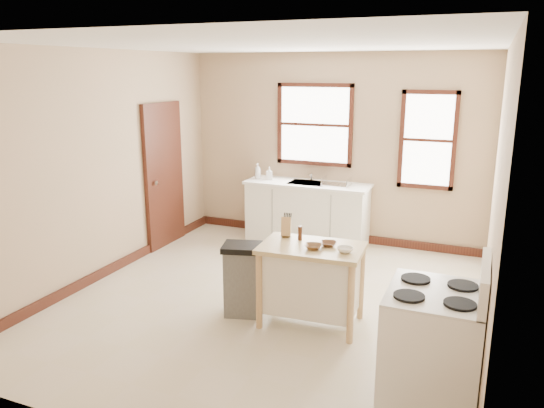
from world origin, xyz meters
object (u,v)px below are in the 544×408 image
Objects in this scene: soap_bottle_a at (258,171)px; bowl_c at (345,250)px; trash_bin at (243,279)px; gas_stove at (433,333)px; soap_bottle_b at (269,173)px; bowl_a at (313,247)px; bowl_b at (328,244)px; kitchen_island at (311,285)px; knife_block at (286,227)px; dish_rack at (336,182)px; pepper_grinder at (300,233)px.

soap_bottle_a reaches higher than bowl_c.
gas_stove reaches higher than trash_bin.
soap_bottle_b reaches higher than bowl_a.
bowl_b is 1.55m from gas_stove.
bowl_b reaches higher than kitchen_island.
soap_bottle_a reaches higher than knife_block.
bowl_c is (2.06, -2.55, -0.17)m from soap_bottle_a.
bowl_b is (1.66, -2.44, -0.15)m from soap_bottle_b.
bowl_a is 1.07× the size of bowl_b.
kitchen_island is at bearing -81.08° from soap_bottle_b.
soap_bottle_b is 3.01m from bowl_a.
dish_rack is 2.60m from kitchen_island.
bowl_a is at bearing -54.98° from soap_bottle_a.
dish_rack is at bearing 107.54° from bowl_c.
pepper_grinder is 0.30m from bowl_a.
bowl_c is (0.71, -0.25, -0.08)m from knife_block.
bowl_b is 0.21× the size of trash_bin.
pepper_grinder reaches higher than bowl_a.
kitchen_island is at bearing -54.78° from soap_bottle_a.
pepper_grinder is at bearing 160.56° from bowl_c.
kitchen_island is at bearing -45.75° from knife_block.
knife_block is (-0.35, 0.19, 0.52)m from kitchen_island.
gas_stove reaches higher than bowl_c.
kitchen_island is 5.85× the size of bowl_a.
trash_bin is (-0.89, -0.14, -0.47)m from bowl_b.
bowl_c is at bearing -76.12° from soap_bottle_b.
gas_stove reaches higher than knife_block.
kitchen_island is at bearing -56.97° from dish_rack.
dish_rack is at bearing 100.81° from bowl_a.
soap_bottle_b reaches higher than trash_bin.
soap_bottle_a reaches higher than bowl_a.
bowl_c reaches higher than kitchen_island.
bowl_b is (1.85, -2.43, -0.18)m from soap_bottle_a.
bowl_c is 0.20× the size of trash_bin.
bowl_c is at bearing -36.49° from knife_block.
soap_bottle_a is 0.61× the size of dish_rack.
dish_rack is 2.52× the size of bowl_c.
soap_bottle_b is 1.09× the size of bowl_a.
pepper_grinder is 1.85m from gas_stove.
trash_bin is at bearing -73.63° from dish_rack.
gas_stove is (1.29, -0.96, 0.19)m from kitchen_island.
knife_block reaches higher than trash_bin.
pepper_grinder is 0.96× the size of bowl_c.
kitchen_island is 0.54m from pepper_grinder.
soap_bottle_b reaches higher than pepper_grinder.
dish_rack is 2.23× the size of bowl_a.
bowl_b is (0.60, -2.43, -0.11)m from dish_rack.
bowl_a reaches higher than trash_bin.
kitchen_island is at bearing 116.93° from bowl_a.
gas_stove is at bearing -73.21° from soap_bottle_b.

